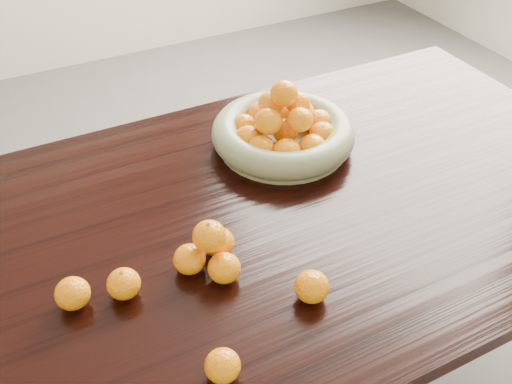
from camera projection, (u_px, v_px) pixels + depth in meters
name	position (u px, v px, depth m)	size (l,w,h in m)	color
dining_table	(238.00, 248.00, 1.33)	(2.00, 1.00, 0.75)	black
fruit_bowl	(283.00, 131.00, 1.47)	(0.37, 0.37, 0.19)	gray
orange_pyramid	(210.00, 251.00, 1.13)	(0.14, 0.14, 0.12)	orange
loose_orange_0	(124.00, 284.00, 1.08)	(0.07, 0.07, 0.06)	orange
loose_orange_1	(223.00, 366.00, 0.95)	(0.06, 0.06, 0.06)	orange
loose_orange_2	(312.00, 287.00, 1.08)	(0.07, 0.07, 0.06)	orange
loose_orange_3	(73.00, 293.00, 1.07)	(0.07, 0.07, 0.06)	orange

